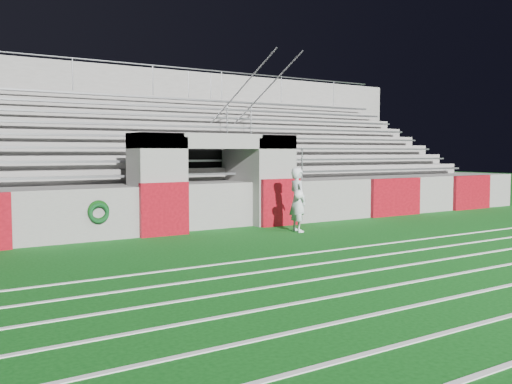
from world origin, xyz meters
TOP-DOWN VIEW (x-y plane):
  - ground at (0.00, 0.00)m, footprint 90.00×90.00m
  - field_markings at (0.00, -5.00)m, footprint 28.00×8.09m
  - stadium_structure at (0.00, 7.97)m, footprint 26.00×8.48m
  - goalkeeper_with_ball at (1.45, 1.70)m, footprint 0.56×0.75m
  - hose_coil at (-3.48, 2.93)m, footprint 0.52×0.14m

SIDE VIEW (x-z plane):
  - ground at x=0.00m, z-range 0.00..0.00m
  - field_markings at x=0.00m, z-range 0.00..0.01m
  - hose_coil at x=-3.48m, z-range 0.43..0.98m
  - goalkeeper_with_ball at x=1.45m, z-range 0.01..1.71m
  - stadium_structure at x=0.00m, z-range -1.22..4.20m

